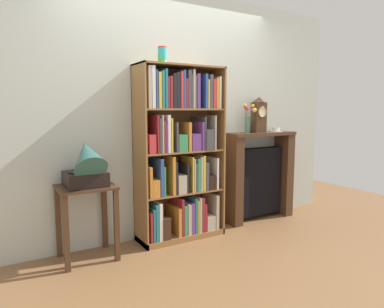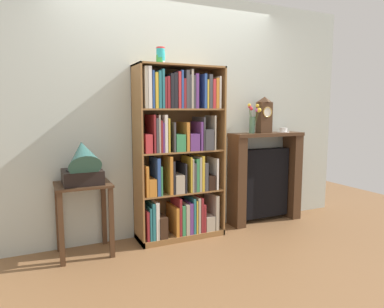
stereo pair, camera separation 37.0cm
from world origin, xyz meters
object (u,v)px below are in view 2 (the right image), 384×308
(cup_stack, at_px, (161,56))
(flower_vase, at_px, (253,119))
(side_table_left, at_px, (84,203))
(bookshelf, at_px, (179,158))
(teacup_with_saucer, at_px, (283,130))
(gramophone, at_px, (83,163))
(fireplace_mantel, at_px, (264,178))
(mantel_clock, at_px, (264,115))

(cup_stack, bearing_deg, flower_vase, 2.96)
(side_table_left, bearing_deg, cup_stack, 0.93)
(bookshelf, distance_m, teacup_with_saucer, 1.44)
(cup_stack, distance_m, gramophone, 1.29)
(teacup_with_saucer, bearing_deg, fireplace_mantel, 175.23)
(flower_vase, bearing_deg, mantel_clock, 2.03)
(cup_stack, xyz_separation_m, side_table_left, (-0.79, -0.01, -1.40))
(bookshelf, relative_size, side_table_left, 2.64)
(cup_stack, bearing_deg, bookshelf, 4.28)
(side_table_left, xyz_separation_m, flower_vase, (1.95, 0.07, 0.77))
(gramophone, xyz_separation_m, flower_vase, (1.95, 0.14, 0.38))
(bookshelf, xyz_separation_m, mantel_clock, (1.13, 0.05, 0.44))
(gramophone, relative_size, teacup_with_saucer, 3.34)
(gramophone, xyz_separation_m, fireplace_mantel, (2.15, 0.17, -0.35))
(cup_stack, xyz_separation_m, gramophone, (-0.79, -0.08, -1.01))
(side_table_left, xyz_separation_m, gramophone, (0.00, -0.07, 0.39))
(bookshelf, bearing_deg, teacup_with_saucer, 2.14)
(bookshelf, xyz_separation_m, fireplace_mantel, (1.17, 0.07, -0.33))
(cup_stack, height_order, teacup_with_saucer, cup_stack)
(gramophone, distance_m, flower_vase, 1.99)
(cup_stack, bearing_deg, teacup_with_saucer, 2.40)
(side_table_left, distance_m, gramophone, 0.40)
(fireplace_mantel, bearing_deg, gramophone, -175.54)
(bookshelf, xyz_separation_m, flower_vase, (0.96, 0.05, 0.40))
(side_table_left, relative_size, teacup_with_saucer, 4.64)
(mantel_clock, height_order, flower_vase, mantel_clock)
(cup_stack, relative_size, mantel_clock, 0.38)
(mantel_clock, xyz_separation_m, flower_vase, (-0.16, -0.01, -0.04))
(flower_vase, bearing_deg, fireplace_mantel, 7.87)
(gramophone, height_order, fireplace_mantel, gramophone)
(side_table_left, bearing_deg, fireplace_mantel, 2.69)
(gramophone, height_order, flower_vase, flower_vase)
(gramophone, distance_m, mantel_clock, 2.16)
(side_table_left, distance_m, flower_vase, 2.10)
(gramophone, height_order, mantel_clock, mantel_clock)
(side_table_left, height_order, fireplace_mantel, fireplace_mantel)
(side_table_left, height_order, flower_vase, flower_vase)
(cup_stack, relative_size, side_table_left, 0.24)
(flower_vase, xyz_separation_m, teacup_with_saucer, (0.46, 0.01, -0.15))
(bookshelf, relative_size, gramophone, 3.67)
(fireplace_mantel, height_order, teacup_with_saucer, teacup_with_saucer)
(side_table_left, relative_size, flower_vase, 1.98)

